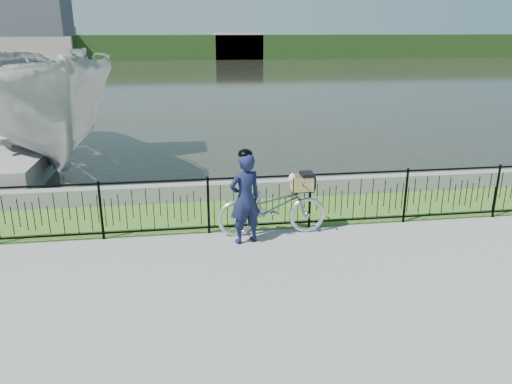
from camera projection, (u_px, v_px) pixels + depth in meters
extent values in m
plane|color=gray|center=(274.00, 266.00, 8.38)|extent=(120.00, 120.00, 0.00)
cube|color=#3F6A21|center=(253.00, 212.00, 10.83)|extent=(60.00, 2.00, 0.01)
plane|color=black|center=(199.00, 79.00, 39.39)|extent=(120.00, 120.00, 0.00)
cube|color=gray|center=(247.00, 190.00, 11.70)|extent=(60.00, 0.30, 0.40)
cube|color=#254018|center=(191.00, 47.00, 64.30)|extent=(120.00, 6.00, 3.00)
cube|color=#B4A190|center=(40.00, 44.00, 59.77)|extent=(8.00, 4.00, 4.00)
cube|color=#B4A190|center=(238.00, 46.00, 63.68)|extent=(6.00, 3.00, 3.20)
imported|color=silver|center=(272.00, 207.00, 9.55)|extent=(2.10, 0.73, 1.10)
cube|color=black|center=(302.00, 191.00, 9.54)|extent=(0.38, 0.18, 0.02)
cube|color=#9F7E4A|center=(302.00, 190.00, 9.54)|extent=(0.42, 0.31, 0.01)
cube|color=#9F7E4A|center=(300.00, 181.00, 9.63)|extent=(0.42, 0.02, 0.29)
cube|color=#9F7E4A|center=(304.00, 186.00, 9.36)|extent=(0.42, 0.02, 0.29)
cube|color=#9F7E4A|center=(312.00, 183.00, 9.52)|extent=(0.01, 0.31, 0.29)
cube|color=#9F7E4A|center=(292.00, 184.00, 9.47)|extent=(0.01, 0.31, 0.29)
cube|color=black|center=(307.00, 174.00, 9.45)|extent=(0.23, 0.32, 0.06)
cube|color=black|center=(313.00, 181.00, 9.52)|extent=(0.02, 0.32, 0.24)
ellipsoid|color=silver|center=(301.00, 184.00, 9.50)|extent=(0.31, 0.22, 0.20)
sphere|color=silver|center=(293.00, 178.00, 9.41)|extent=(0.15, 0.15, 0.15)
sphere|color=silver|center=(290.00, 180.00, 9.39)|extent=(0.07, 0.07, 0.07)
sphere|color=black|center=(289.00, 180.00, 9.38)|extent=(0.02, 0.02, 0.02)
cone|color=#94603D|center=(292.00, 174.00, 9.45)|extent=(0.06, 0.08, 0.08)
cone|color=#94603D|center=(294.00, 175.00, 9.36)|extent=(0.06, 0.08, 0.08)
imported|color=#131836|center=(245.00, 199.00, 9.09)|extent=(0.72, 0.59, 1.70)
ellipsoid|color=black|center=(245.00, 155.00, 8.83)|extent=(0.26, 0.29, 0.18)
imported|color=#A0A0A0|center=(37.00, 106.00, 14.13)|extent=(6.73, 9.37, 3.40)
cube|color=#3F3F47|center=(23.00, 5.00, 13.29)|extent=(2.20, 1.60, 1.60)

